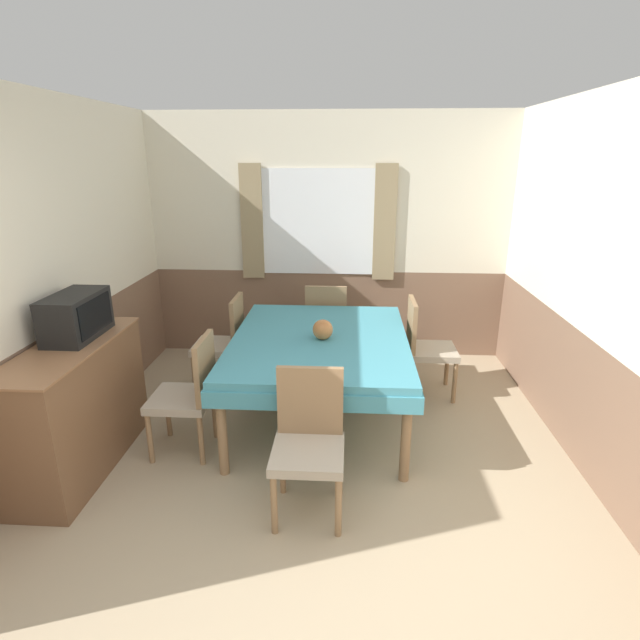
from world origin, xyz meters
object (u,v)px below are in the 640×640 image
chair_head_near (309,439)px  chair_left_near (190,392)px  tv (76,316)px  dining_table (320,349)px  vase (323,330)px  sideboard (77,407)px  chair_left_far (225,340)px  chair_head_window (327,322)px  chair_right_far (425,345)px

chair_head_near → chair_left_near: 1.11m
chair_left_near → tv: tv is taller
dining_table → vase: vase is taller
sideboard → tv: bearing=92.5°
chair_left_far → vase: (0.96, -0.58, 0.33)m
chair_left_near → tv: bearing=95.0°
dining_table → chair_head_window: bearing=90.0°
chair_left_far → chair_right_far: 1.88m
tv → vase: 1.81m
chair_right_far → sideboard: size_ratio=0.70×
chair_left_near → chair_head_near: bearing=-122.2°
dining_table → chair_head_window: (-0.00, 1.14, -0.15)m
vase → sideboard: bearing=-156.2°
dining_table → chair_head_window: size_ratio=2.02×
chair_right_far → vase: (-0.92, -0.58, 0.33)m
tv → vase: bearing=18.4°
chair_left_near → sideboard: bearing=108.6°
chair_left_near → chair_right_far: (1.88, 1.09, 0.00)m
chair_left_far → dining_table: bearing=-120.0°
chair_head_window → sideboard: (-1.67, -1.93, -0.02)m
dining_table → tv: (-1.68, -0.61, 0.45)m
dining_table → tv: tv is taller
chair_left_far → vase: bearing=-121.2°
dining_table → sideboard: (-1.67, -0.79, -0.17)m
chair_right_far → tv: bearing=-66.3°
chair_left_near → dining_table: bearing=-60.0°
chair_left_far → chair_left_near: bearing=-180.0°
tv → vase: tv is taller
chair_left_far → chair_left_near: (0.00, -1.09, 0.00)m
chair_left_far → chair_left_near: same height
chair_left_near → vase: (0.96, 0.50, 0.33)m
tv → chair_head_near: bearing=-17.5°
chair_left_near → chair_right_far: same height
chair_head_near → chair_head_window: size_ratio=1.00×
chair_left_near → vase: size_ratio=5.55×
dining_table → chair_left_near: 1.10m
chair_left_far → tv: (-0.74, -1.15, 0.60)m
dining_table → chair_head_near: size_ratio=2.02×
dining_table → sideboard: size_ratio=1.42×
tv → chair_right_far: bearing=23.7°
chair_head_near → vase: size_ratio=5.55×
sideboard → tv: tv is taller
chair_left_far → chair_head_near: same height
chair_right_far → tv: tv is taller
chair_head_window → sideboard: 2.55m
dining_table → chair_left_far: 1.10m
chair_left_near → chair_right_far: bearing=-60.0°
chair_left_near → vase: bearing=-62.5°
chair_left_far → sideboard: size_ratio=0.70×
chair_head_near → chair_left_near: same height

